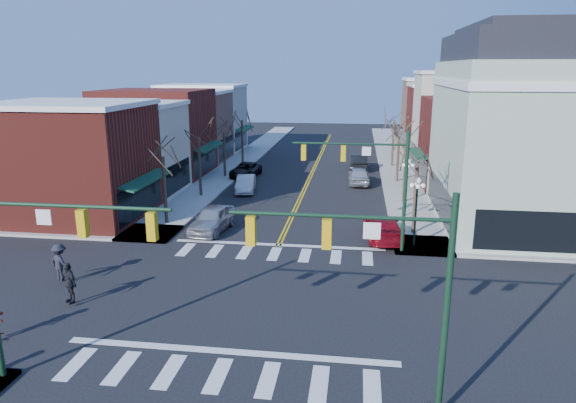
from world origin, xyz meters
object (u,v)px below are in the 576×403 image
at_px(pedestrian_dark_a, 69,283).
at_px(car_right_mid, 359,176).
at_px(car_right_far, 359,162).
at_px(lamppost_corner, 417,200).
at_px(lamppost_midblock, 407,178).
at_px(car_left_mid, 246,184).
at_px(car_left_near, 212,219).
at_px(victorian_corner, 538,128).
at_px(car_right_near, 383,228).
at_px(pedestrian_dark_b, 60,262).
at_px(car_left_far, 246,170).

bearing_deg(pedestrian_dark_a, car_right_mid, 96.62).
bearing_deg(car_right_far, lamppost_corner, 97.92).
relative_size(lamppost_corner, lamppost_midblock, 1.00).
bearing_deg(car_left_mid, car_right_far, 42.36).
bearing_deg(car_left_near, car_right_far, 73.98).
height_order(car_left_mid, car_right_mid, car_right_mid).
bearing_deg(victorian_corner, lamppost_midblock, 176.55).
distance_m(car_right_near, pedestrian_dark_b, 18.82).
bearing_deg(car_left_mid, car_right_mid, 16.33).
bearing_deg(car_left_far, car_right_far, 29.48).
distance_m(car_left_near, pedestrian_dark_a, 12.16).
xyz_separation_m(car_left_far, car_right_near, (12.80, -17.64, 0.04)).
height_order(car_left_near, pedestrian_dark_a, pedestrian_dark_a).
relative_size(car_left_near, car_right_far, 0.98).
height_order(victorian_corner, lamppost_midblock, victorian_corner).
xyz_separation_m(car_left_mid, car_right_near, (11.43, -11.42, 0.04)).
height_order(lamppost_corner, car_left_near, lamppost_corner).
xyz_separation_m(lamppost_corner, car_right_far, (-3.40, 24.56, -2.14)).
height_order(car_right_near, pedestrian_dark_a, pedestrian_dark_a).
distance_m(lamppost_corner, car_right_mid, 17.64).
distance_m(lamppost_corner, pedestrian_dark_a, 19.37).
relative_size(lamppost_corner, pedestrian_dark_a, 2.24).
xyz_separation_m(victorian_corner, car_left_mid, (-21.53, 6.77, -5.94)).
height_order(car_right_near, pedestrian_dark_b, pedestrian_dark_b).
xyz_separation_m(lamppost_corner, pedestrian_dark_b, (-18.16, -7.94, -1.84)).
xyz_separation_m(lamppost_corner, car_left_far, (-14.60, 18.99, -2.25)).
relative_size(lamppost_midblock, car_left_far, 0.85).
height_order(car_right_mid, car_right_far, car_right_far).
xyz_separation_m(lamppost_midblock, car_left_mid, (-13.23, 6.27, -2.25)).
relative_size(lamppost_midblock, car_right_mid, 0.91).
bearing_deg(car_left_mid, car_right_near, -52.79).
relative_size(car_left_far, pedestrian_dark_b, 2.61).
height_order(car_left_mid, pedestrian_dark_b, pedestrian_dark_b).
bearing_deg(car_right_mid, pedestrian_dark_b, 57.12).
height_order(car_left_near, car_left_mid, car_left_near).
height_order(lamppost_corner, car_right_near, lamppost_corner).
distance_m(car_right_near, car_right_far, 23.27).
distance_m(car_left_far, pedestrian_dark_a, 29.24).
distance_m(lamppost_midblock, car_right_far, 18.50).
distance_m(car_right_far, pedestrian_dark_b, 35.70).
distance_m(lamppost_midblock, car_left_near, 14.10).
height_order(victorian_corner, car_right_far, victorian_corner).
height_order(victorian_corner, car_left_far, victorian_corner).
bearing_deg(car_right_near, victorian_corner, -160.90).
bearing_deg(car_left_near, pedestrian_dark_a, -99.53).
relative_size(lamppost_corner, car_left_far, 0.85).
bearing_deg(car_left_mid, victorian_corner, -25.27).
bearing_deg(lamppost_midblock, car_left_far, 139.46).
bearing_deg(car_left_near, car_right_near, 5.87).
bearing_deg(car_right_near, lamppost_midblock, -114.89).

